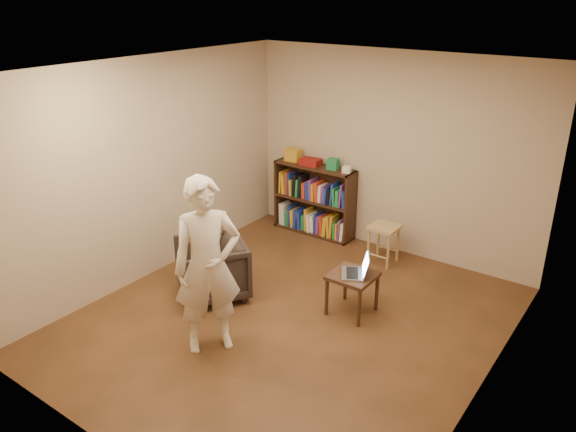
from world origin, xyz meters
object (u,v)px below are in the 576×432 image
Objects in this scene: bookshelf at (315,203)px; armchair at (212,269)px; laptop at (358,270)px; side_table at (353,281)px; person at (208,266)px; stool at (384,233)px.

bookshelf reaches higher than armchair.
laptop is (1.55, -1.54, 0.08)m from bookshelf.
armchair is 1.60× the size of side_table.
laptop reaches higher than armchair.
bookshelf is 0.69× the size of person.
stool is at bearing 163.77° from laptop.
side_table is at bearing 5.66° from person.
person is at bearing -121.30° from side_table.
armchair is (0.04, -2.17, -0.10)m from bookshelf.
person is (-0.81, -1.33, 0.49)m from side_table.
stool is 2.71m from person.
stool is 2.23m from armchair.
bookshelf is 2.17m from side_table.
side_table is at bearing -95.52° from laptop.
armchair reaches higher than side_table.
laptop is 0.24× the size of person.
person is at bearing -101.59° from stool.
bookshelf is at bearing 50.49° from person.
side_table is (0.28, -1.28, -0.02)m from stool.
armchair is 1.59m from side_table.
armchair is at bearing 79.14° from person.
laptop is (1.51, 0.63, 0.18)m from armchair.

